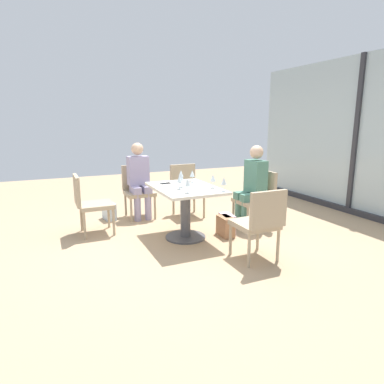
{
  "coord_description": "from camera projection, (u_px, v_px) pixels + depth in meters",
  "views": [
    {
      "loc": [
        4.05,
        -1.72,
        1.61
      ],
      "look_at": [
        0.0,
        0.1,
        0.65
      ],
      "focal_mm": 30.81,
      "sensor_mm": 36.0,
      "label": 1
    }
  ],
  "objects": [
    {
      "name": "chair_side_end",
      "position": [
        138.0,
        188.0,
        5.6
      ],
      "size": [
        0.5,
        0.46,
        0.87
      ],
      "color": "tan",
      "rests_on": "ground_plane"
    },
    {
      "name": "dining_table_main",
      "position": [
        185.0,
        202.0,
        4.53
      ],
      "size": [
        1.14,
        0.81,
        0.73
      ],
      "color": "silver",
      "rests_on": "ground_plane"
    },
    {
      "name": "cell_phone_on_table",
      "position": [
        165.0,
        183.0,
        4.72
      ],
      "size": [
        0.09,
        0.15,
        0.01
      ],
      "primitive_type": "cube",
      "rotation": [
        0.0,
        0.0,
        0.12
      ],
      "color": "black",
      "rests_on": "dining_table_main"
    },
    {
      "name": "handbag_2",
      "position": [
        227.0,
        224.0,
        4.81
      ],
      "size": [
        0.32,
        0.2,
        0.28
      ],
      "primitive_type": "cube",
      "rotation": [
        0.0,
        0.0,
        -0.13
      ],
      "color": "beige",
      "rests_on": "ground_plane"
    },
    {
      "name": "wine_glass_1",
      "position": [
        181.0,
        178.0,
        4.44
      ],
      "size": [
        0.07,
        0.07,
        0.18
      ],
      "color": "silver",
      "rests_on": "dining_table_main"
    },
    {
      "name": "chair_front_left",
      "position": [
        89.0,
        201.0,
        4.69
      ],
      "size": [
        0.46,
        0.5,
        0.87
      ],
      "color": "tan",
      "rests_on": "ground_plane"
    },
    {
      "name": "ground_plane",
      "position": [
        186.0,
        238.0,
        4.64
      ],
      "size": [
        12.0,
        12.0,
        0.0
      ],
      "primitive_type": "plane",
      "color": "tan"
    },
    {
      "name": "coffee_cup",
      "position": [
        189.0,
        183.0,
        4.55
      ],
      "size": [
        0.08,
        0.08,
        0.09
      ],
      "primitive_type": "cylinder",
      "color": "white",
      "rests_on": "dining_table_main"
    },
    {
      "name": "wine_glass_4",
      "position": [
        192.0,
        174.0,
        4.76
      ],
      "size": [
        0.07,
        0.07,
        0.18
      ],
      "color": "silver",
      "rests_on": "dining_table_main"
    },
    {
      "name": "wine_glass_0",
      "position": [
        213.0,
        178.0,
        4.39
      ],
      "size": [
        0.07,
        0.07,
        0.18
      ],
      "color": "silver",
      "rests_on": "dining_table_main"
    },
    {
      "name": "chair_far_right",
      "position": [
        260.0,
        220.0,
        3.77
      ],
      "size": [
        0.5,
        0.46,
        0.87
      ],
      "color": "tan",
      "rests_on": "ground_plane"
    },
    {
      "name": "person_near_window",
      "position": [
        252.0,
        183.0,
        4.93
      ],
      "size": [
        0.34,
        0.39,
        1.26
      ],
      "color": "#4C7F6B",
      "rests_on": "ground_plane"
    },
    {
      "name": "chair_near_window",
      "position": [
        257.0,
        196.0,
        5.01
      ],
      "size": [
        0.46,
        0.51,
        0.87
      ],
      "color": "tan",
      "rests_on": "ground_plane"
    },
    {
      "name": "wine_glass_5",
      "position": [
        188.0,
        183.0,
        4.08
      ],
      "size": [
        0.07,
        0.07,
        0.18
      ],
      "color": "silver",
      "rests_on": "dining_table_main"
    },
    {
      "name": "handbag_0",
      "position": [
        226.0,
        226.0,
        4.69
      ],
      "size": [
        0.31,
        0.17,
        0.28
      ],
      "primitive_type": "cube",
      "rotation": [
        0.0,
        0.0,
        -0.04
      ],
      "color": "#A3704C",
      "rests_on": "ground_plane"
    },
    {
      "name": "wine_glass_2",
      "position": [
        224.0,
        181.0,
        4.17
      ],
      "size": [
        0.07,
        0.07,
        0.18
      ],
      "color": "silver",
      "rests_on": "dining_table_main"
    },
    {
      "name": "wine_glass_6",
      "position": [
        179.0,
        179.0,
        4.32
      ],
      "size": [
        0.07,
        0.07,
        0.18
      ],
      "color": "silver",
      "rests_on": "dining_table_main"
    },
    {
      "name": "person_side_end",
      "position": [
        139.0,
        177.0,
        5.46
      ],
      "size": [
        0.39,
        0.34,
        1.26
      ],
      "color": "#9E93B7",
      "rests_on": "ground_plane"
    },
    {
      "name": "wine_glass_3",
      "position": [
        181.0,
        174.0,
        4.77
      ],
      "size": [
        0.07,
        0.07,
        0.18
      ],
      "color": "silver",
      "rests_on": "dining_table_main"
    },
    {
      "name": "handbag_1",
      "position": [
        109.0,
        211.0,
        5.48
      ],
      "size": [
        0.32,
        0.2,
        0.28
      ],
      "primitive_type": "cube",
      "rotation": [
        0.0,
        0.0,
        0.13
      ],
      "color": "silver",
      "rests_on": "ground_plane"
    },
    {
      "name": "window_wall_backdrop",
      "position": [
        356.0,
        145.0,
        5.66
      ],
      "size": [
        4.92,
        0.1,
        2.7
      ],
      "color": "#A5B7BC",
      "rests_on": "ground_plane"
    },
    {
      "name": "chair_far_left",
      "position": [
        186.0,
        187.0,
        5.68
      ],
      "size": [
        0.5,
        0.46,
        0.87
      ],
      "color": "tan",
      "rests_on": "ground_plane"
    }
  ]
}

